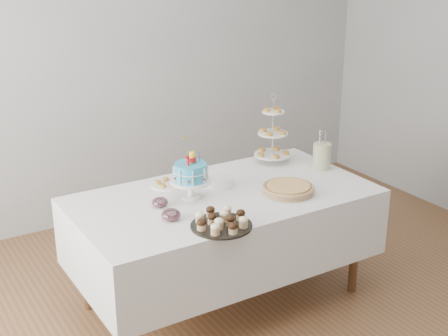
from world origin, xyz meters
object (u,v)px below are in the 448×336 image
table (224,226)px  plate_stack (220,181)px  pie (288,189)px  jam_bowl_a (171,215)px  birthday_cake (191,182)px  jam_bowl_b (160,202)px  tiered_stand (273,134)px  cupcake_tray (221,220)px  pastry_plate (168,184)px  utensil_pitcher (322,155)px

table → plate_stack: size_ratio=11.28×
table → plate_stack: (0.05, 0.13, 0.26)m
pie → jam_bowl_a: (-0.83, 0.03, 0.00)m
birthday_cake → jam_bowl_a: 0.35m
table → jam_bowl_b: jam_bowl_b is taller
table → tiered_stand: (0.62, 0.34, 0.44)m
cupcake_tray → tiered_stand: 1.17m
pie → tiered_stand: tiered_stand is taller
cupcake_tray → jam_bowl_b: bearing=111.6°
pie → cupcake_tray: bearing=-162.0°
pie → jam_bowl_b: bearing=163.7°
table → jam_bowl_b: bearing=175.3°
table → tiered_stand: size_ratio=3.74×
cupcake_tray → plate_stack: 0.62m
pie → pastry_plate: size_ratio=1.55×
table → jam_bowl_a: bearing=-159.7°
cupcake_tray → plate_stack: (0.31, 0.53, -0.01)m
tiered_stand → plate_stack: size_ratio=3.02×
birthday_cake → pastry_plate: 0.28m
cupcake_tray → jam_bowl_b: (-0.17, 0.44, -0.01)m
table → tiered_stand: tiered_stand is taller
jam_bowl_b → utensil_pitcher: 1.27m
cupcake_tray → pie: (0.62, 0.20, -0.01)m
pastry_plate → jam_bowl_a: (-0.22, -0.49, 0.02)m
jam_bowl_a → table: bearing=20.3°
jam_bowl_b → pie: bearing=-16.3°
tiered_stand → birthday_cake: bearing=-161.0°
plate_stack → pie: bearing=-46.5°
utensil_pitcher → jam_bowl_a: bearing=-174.7°
plate_stack → jam_bowl_a: (-0.52, -0.30, -0.00)m
plate_stack → tiered_stand: bearing=20.4°
pie → jam_bowl_b: jam_bowl_b is taller
tiered_stand → plate_stack: 0.64m
table → plate_stack: 0.30m
plate_stack → jam_bowl_a: bearing=-149.8°
pastry_plate → jam_bowl_a: jam_bowl_a is taller
pie → utensil_pitcher: size_ratio=1.19×
cupcake_tray → pastry_plate: size_ratio=1.63×
pie → plate_stack: size_ratio=1.97×
table → utensil_pitcher: 0.90m
jam_bowl_a → jam_bowl_b: bearing=81.9°
pastry_plate → utensil_pitcher: (1.08, -0.28, 0.09)m
pastry_plate → jam_bowl_a: 0.54m
table → utensil_pitcher: bearing=3.1°
plate_stack → pastry_plate: (-0.29, 0.19, -0.02)m
utensil_pitcher → pastry_plate: bearing=161.5°
jam_bowl_b → pastry_plate: bearing=55.8°
cupcake_tray → pastry_plate: bearing=88.3°
birthday_cake → jam_bowl_a: (-0.26, -0.23, -0.08)m
pie → jam_bowl_b: size_ratio=3.37×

